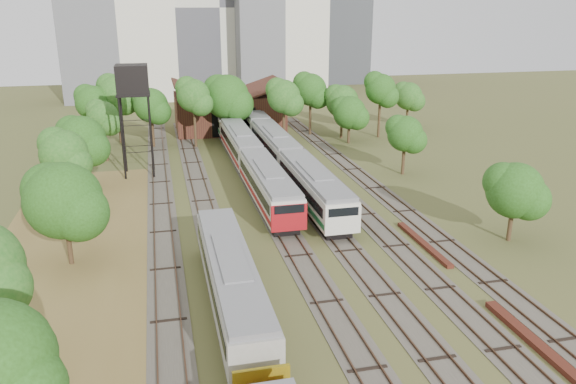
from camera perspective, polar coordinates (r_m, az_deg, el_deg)
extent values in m
plane|color=#475123|center=(34.94, 8.75, -13.17)|extent=(240.00, 240.00, 0.00)
cube|color=brown|center=(40.29, -20.92, -9.71)|extent=(14.00, 60.00, 0.04)
cube|color=#4C473D|center=(55.49, -12.74, -1.20)|extent=(2.60, 80.00, 0.06)
cube|color=#472D1E|center=(55.47, -13.49, -1.16)|extent=(0.08, 80.00, 0.14)
cube|color=#472D1E|center=(55.46, -12.01, -1.06)|extent=(0.08, 80.00, 0.14)
cube|color=#4C473D|center=(55.62, -8.63, -0.90)|extent=(2.60, 80.00, 0.06)
cube|color=#472D1E|center=(55.54, -9.37, -0.86)|extent=(0.08, 80.00, 0.14)
cube|color=#472D1E|center=(55.64, -7.90, -0.76)|extent=(0.08, 80.00, 0.14)
cube|color=#4C473D|center=(56.34, -2.55, -0.45)|extent=(2.60, 80.00, 0.06)
cube|color=#472D1E|center=(56.20, -3.27, -0.41)|extent=(0.08, 80.00, 0.14)
cube|color=#472D1E|center=(56.45, -1.83, -0.31)|extent=(0.08, 80.00, 0.14)
cube|color=#4C473D|center=(57.18, 1.39, -0.15)|extent=(2.60, 80.00, 0.06)
cube|color=#472D1E|center=(56.98, 0.69, -0.12)|extent=(0.08, 80.00, 0.14)
cube|color=#472D1E|center=(57.32, 2.09, -0.02)|extent=(0.08, 80.00, 0.14)
cube|color=#4C473D|center=(58.27, 5.20, 0.13)|extent=(2.60, 80.00, 0.06)
cube|color=#472D1E|center=(58.03, 4.53, 0.17)|extent=(0.08, 80.00, 0.14)
cube|color=#472D1E|center=(58.46, 5.87, 0.27)|extent=(0.08, 80.00, 0.14)
cube|color=#4C473D|center=(59.61, 8.85, 0.41)|extent=(2.60, 80.00, 0.06)
cube|color=#472D1E|center=(59.33, 8.22, 0.44)|extent=(0.08, 80.00, 0.14)
cube|color=#472D1E|center=(59.85, 9.50, 0.54)|extent=(0.08, 80.00, 0.14)
cube|color=black|center=(53.59, -1.98, -1.02)|extent=(2.22, 15.64, 0.81)
cube|color=beige|center=(53.07, -2.00, 0.68)|extent=(2.93, 17.00, 2.52)
cube|color=black|center=(52.97, -2.01, 0.99)|extent=(2.99, 15.64, 0.86)
cube|color=slate|center=(52.65, -2.02, 2.18)|extent=(2.69, 16.66, 0.36)
cube|color=maroon|center=(53.28, -1.99, -0.04)|extent=(2.99, 16.66, 0.45)
cube|color=maroon|center=(45.31, 0.11, -2.62)|extent=(2.97, 0.25, 2.27)
cube|color=black|center=(70.11, -4.81, 3.59)|extent=(2.22, 15.64, 0.81)
cube|color=beige|center=(69.71, -4.85, 4.92)|extent=(2.93, 17.00, 2.52)
cube|color=black|center=(69.64, -4.85, 5.16)|extent=(2.99, 15.64, 0.86)
cube|color=slate|center=(69.39, -4.88, 6.08)|extent=(2.69, 16.66, 0.36)
cube|color=maroon|center=(69.87, -4.83, 4.35)|extent=(2.99, 16.66, 0.45)
cube|color=black|center=(52.95, 2.62, -1.26)|extent=(2.24, 15.64, 0.81)
cube|color=beige|center=(52.41, 2.65, 0.46)|extent=(2.95, 17.00, 2.54)
cube|color=black|center=(52.32, 2.65, 0.78)|extent=(3.01, 15.64, 0.86)
cube|color=slate|center=(51.99, 2.67, 1.99)|extent=(2.71, 16.66, 0.37)
cube|color=#186331|center=(52.63, 2.64, -0.27)|extent=(3.01, 16.66, 0.46)
cube|color=beige|center=(44.86, 5.58, -2.91)|extent=(2.99, 0.25, 2.29)
cube|color=black|center=(69.20, -1.32, 3.46)|extent=(2.24, 15.64, 0.81)
cube|color=beige|center=(68.79, -1.33, 4.81)|extent=(2.95, 17.00, 2.54)
cube|color=black|center=(68.72, -1.33, 5.06)|extent=(3.01, 15.64, 0.86)
cube|color=slate|center=(68.47, -1.34, 5.99)|extent=(2.71, 16.66, 0.37)
cube|color=#186331|center=(68.96, -1.33, 4.23)|extent=(3.01, 16.66, 0.46)
cube|color=black|center=(85.94, -3.76, 6.36)|extent=(2.24, 15.64, 0.81)
cube|color=beige|center=(85.61, -3.79, 7.46)|extent=(2.95, 17.00, 2.54)
cube|color=black|center=(85.56, -3.79, 7.66)|extent=(3.01, 15.64, 0.86)
cube|color=slate|center=(85.35, -3.81, 8.42)|extent=(2.71, 16.66, 0.37)
cube|color=#186331|center=(85.75, -3.78, 6.99)|extent=(3.01, 16.66, 0.46)
cube|color=black|center=(87.99, -6.64, 6.53)|extent=(2.01, 14.72, 0.73)
cube|color=beige|center=(87.70, -6.68, 7.50)|extent=(2.65, 16.00, 2.29)
cube|color=black|center=(87.65, -6.68, 7.67)|extent=(2.71, 14.72, 0.78)
cube|color=slate|center=(87.47, -6.71, 8.34)|extent=(2.44, 15.68, 0.33)
cube|color=#186331|center=(87.82, -6.66, 7.09)|extent=(2.71, 15.68, 0.41)
cube|color=beige|center=(79.98, -5.99, 6.39)|extent=(2.69, 0.25, 2.06)
cube|color=black|center=(36.31, -5.68, -11.04)|extent=(2.10, 16.56, 0.76)
cube|color=gray|center=(35.57, -5.76, -8.83)|extent=(2.76, 18.00, 2.38)
cube|color=black|center=(35.44, -5.78, -8.42)|extent=(2.82, 16.56, 0.81)
cube|color=slate|center=(34.97, -5.83, -6.84)|extent=(2.54, 17.64, 0.34)
cylinder|color=black|center=(63.48, -16.49, 5.16)|extent=(0.23, 0.23, 9.01)
cylinder|color=black|center=(63.37, -13.74, 5.36)|extent=(0.23, 0.23, 9.01)
cylinder|color=black|center=(66.45, -16.38, 5.73)|extent=(0.23, 0.23, 9.01)
cylinder|color=black|center=(66.34, -13.75, 5.93)|extent=(0.23, 0.23, 9.01)
cube|color=black|center=(64.08, -15.43, 9.56)|extent=(3.55, 3.55, 0.20)
cube|color=black|center=(63.88, -15.56, 11.00)|extent=(3.38, 3.38, 3.04)
cube|color=#522217|center=(35.07, 24.42, -14.31)|extent=(0.68, 10.25, 0.34)
cube|color=#522217|center=(46.26, 13.58, -5.11)|extent=(0.55, 8.80, 0.29)
cube|color=#3D1C16|center=(87.50, -6.03, 8.08)|extent=(16.00, 11.00, 5.50)
cube|color=#3D1C16|center=(86.57, -8.77, 10.10)|extent=(8.45, 11.55, 2.96)
cube|color=#3D1C16|center=(87.56, -3.47, 10.37)|extent=(8.45, 11.55, 2.96)
cube|color=black|center=(82.29, -5.52, 7.05)|extent=(6.40, 0.15, 4.12)
cylinder|color=#382616|center=(44.15, -21.39, -4.52)|extent=(0.36, 0.36, 3.90)
sphere|color=#234B14|center=(43.14, -21.85, -0.82)|extent=(5.55, 5.55, 5.55)
cylinder|color=#382616|center=(53.96, -21.37, -0.03)|extent=(0.36, 0.36, 4.63)
sphere|color=#234B14|center=(53.02, -21.81, 3.64)|extent=(4.19, 4.19, 4.19)
cylinder|color=#382616|center=(61.91, -19.93, 2.13)|extent=(0.36, 0.36, 4.09)
sphere|color=#234B14|center=(61.17, -20.25, 4.97)|extent=(4.95, 4.95, 4.95)
cylinder|color=#382616|center=(72.53, -18.03, 4.68)|extent=(0.36, 0.36, 4.31)
sphere|color=#234B14|center=(71.87, -18.29, 7.25)|extent=(3.82, 3.82, 3.82)
cylinder|color=#382616|center=(80.96, -18.98, 6.06)|extent=(0.36, 0.36, 4.67)
sphere|color=#234B14|center=(80.34, -19.24, 8.57)|extent=(4.58, 4.58, 4.58)
cylinder|color=#382616|center=(81.82, -16.77, 6.65)|extent=(0.36, 0.36, 5.38)
sphere|color=#234B14|center=(81.14, -17.04, 9.52)|extent=(5.05, 5.05, 5.05)
cylinder|color=#382616|center=(78.22, -13.57, 6.07)|extent=(0.36, 0.36, 4.47)
sphere|color=#234B14|center=(77.59, -13.76, 8.56)|extent=(4.56, 4.56, 4.56)
cylinder|color=#382616|center=(76.92, -9.42, 6.51)|extent=(0.36, 0.36, 5.47)
sphere|color=#234B14|center=(76.19, -9.59, 9.62)|extent=(4.40, 4.40, 4.40)
cylinder|color=#382616|center=(79.80, -6.12, 6.87)|extent=(0.36, 0.36, 4.92)
sphere|color=#234B14|center=(79.14, -6.21, 9.57)|extent=(6.17, 6.17, 6.17)
cylinder|color=#382616|center=(78.26, -0.43, 6.82)|extent=(0.36, 0.36, 5.11)
sphere|color=#234B14|center=(77.57, -0.44, 9.68)|extent=(4.56, 4.56, 4.56)
cylinder|color=#382616|center=(83.51, 2.27, 7.59)|extent=(0.36, 0.36, 5.26)
sphere|color=#234B14|center=(82.85, 2.30, 10.35)|extent=(4.68, 4.68, 4.68)
cylinder|color=#382616|center=(81.85, 5.46, 6.91)|extent=(0.36, 0.36, 4.17)
sphere|color=#234B14|center=(81.28, 5.53, 9.14)|extent=(4.68, 4.68, 4.68)
cylinder|color=#382616|center=(82.96, 9.24, 7.38)|extent=(0.36, 0.36, 5.49)
sphere|color=#234B14|center=(82.28, 9.39, 10.28)|extent=(4.34, 4.34, 4.34)
cylinder|color=#382616|center=(90.36, 12.01, 7.60)|extent=(0.36, 0.36, 3.94)
sphere|color=#234B14|center=(89.86, 12.14, 9.51)|extent=(4.24, 4.24, 4.24)
cylinder|color=#382616|center=(48.74, 21.68, -2.76)|extent=(0.36, 0.36, 3.37)
sphere|color=#234B14|center=(47.92, 22.04, 0.15)|extent=(4.48, 4.48, 4.48)
cylinder|color=#382616|center=(64.77, 11.64, 3.36)|extent=(0.36, 0.36, 3.69)
sphere|color=#234B14|center=(64.11, 11.81, 5.82)|extent=(4.00, 4.00, 4.00)
cylinder|color=#382616|center=(78.91, 6.19, 6.16)|extent=(0.36, 0.36, 3.36)
sphere|color=#234B14|center=(78.41, 6.26, 8.02)|extent=(4.54, 4.54, 4.54)
cube|color=beige|center=(128.20, -7.46, 18.09)|extent=(20.00, 18.00, 36.00)
cube|color=#3B3E42|center=(144.94, 5.39, 16.59)|extent=(12.00, 12.00, 28.00)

